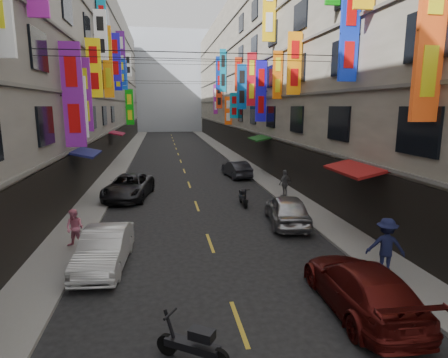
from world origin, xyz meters
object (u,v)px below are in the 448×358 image
object	(u,v)px
scooter_crossing	(193,344)
scooter_far_right	(243,198)
car_right_far	(236,169)
pedestrian_rfar	(285,183)
pedestrian_lfar	(75,228)
car_left_mid	(104,249)
pedestrian_rnear	(386,246)
car_right_near	(361,287)
car_right_mid	(287,210)
car_left_far	(129,187)

from	to	relation	value
scooter_crossing	scooter_far_right	xyz separation A→B (m)	(3.99, 13.04, 0.00)
car_right_far	pedestrian_rfar	distance (m)	7.62
pedestrian_lfar	scooter_crossing	bearing A→B (deg)	-39.81
car_left_mid	pedestrian_rnear	size ratio (longest dim) A/B	2.21
car_right_near	car_right_far	distance (m)	20.27
car_right_far	pedestrian_rnear	xyz separation A→B (m)	(1.40, -18.42, 0.41)
car_left_mid	car_right_mid	distance (m)	8.80
scooter_crossing	car_right_mid	distance (m)	10.67
car_left_far	car_right_near	world-z (taller)	car_left_far
scooter_crossing	scooter_far_right	world-z (taller)	same
scooter_far_right	pedestrian_rnear	world-z (taller)	pedestrian_rnear
car_right_far	scooter_far_right	bearing A→B (deg)	74.14
scooter_far_right	pedestrian_rnear	distance (m)	10.15
scooter_crossing	car_left_mid	distance (m)	6.19
car_right_mid	pedestrian_lfar	size ratio (longest dim) A/B	2.83
car_left_far	pedestrian_rfar	size ratio (longest dim) A/B	3.13
car_left_mid	pedestrian_rnear	bearing A→B (deg)	-9.71
car_right_mid	pedestrian_lfar	distance (m)	9.56
pedestrian_rfar	pedestrian_rnear	bearing A→B (deg)	58.94
scooter_far_right	pedestrian_rfar	world-z (taller)	pedestrian_rfar
scooter_far_right	car_right_far	distance (m)	8.77
scooter_crossing	pedestrian_lfar	world-z (taller)	pedestrian_lfar
car_left_far	pedestrian_rnear	world-z (taller)	pedestrian_rnear
scooter_far_right	pedestrian_lfar	bearing A→B (deg)	35.18
car_right_near	car_right_mid	bearing A→B (deg)	-91.65
car_left_mid	pedestrian_rfar	world-z (taller)	pedestrian_rfar
car_left_mid	pedestrian_rfar	xyz separation A→B (m)	(9.57, 8.68, 0.27)
car_right_far	pedestrian_rfar	size ratio (longest dim) A/B	2.40
car_right_mid	pedestrian_rnear	size ratio (longest dim) A/B	2.28
scooter_far_right	car_right_mid	distance (m)	4.04
car_left_far	pedestrian_rfar	bearing A→B (deg)	-0.57
car_right_near	pedestrian_rfar	xyz separation A→B (m)	(2.07, 12.82, 0.26)
car_left_far	pedestrian_rnear	size ratio (longest dim) A/B	2.75
car_right_near	pedestrian_rnear	world-z (taller)	pedestrian_rnear
scooter_far_right	car_left_mid	size ratio (longest dim) A/B	0.43
car_right_near	car_right_far	world-z (taller)	car_right_near
car_left_mid	car_right_mid	world-z (taller)	car_right_mid
car_right_near	car_left_mid	bearing A→B (deg)	-26.84
car_left_far	pedestrian_lfar	xyz separation A→B (m)	(-1.40, -8.39, 0.16)
pedestrian_rnear	car_right_far	bearing A→B (deg)	-62.92
scooter_far_right	pedestrian_lfar	distance (m)	9.79
pedestrian_lfar	pedestrian_rnear	xyz separation A→B (m)	(10.80, -4.23, 0.19)
car_right_far	pedestrian_lfar	xyz separation A→B (m)	(-9.40, -14.19, 0.22)
pedestrian_rnear	scooter_crossing	bearing A→B (deg)	48.77
car_right_mid	car_right_near	bearing A→B (deg)	94.67
car_right_far	pedestrian_rfar	world-z (taller)	pedestrian_rfar
scooter_crossing	car_left_far	bearing A→B (deg)	42.56
pedestrian_lfar	pedestrian_rnear	distance (m)	11.60
car_right_mid	car_right_far	bearing A→B (deg)	-81.66
scooter_far_right	pedestrian_rfar	bearing A→B (deg)	-156.42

